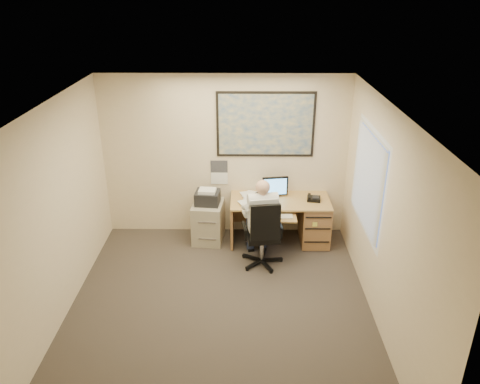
{
  "coord_description": "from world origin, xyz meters",
  "views": [
    {
      "loc": [
        0.31,
        -4.95,
        3.97
      ],
      "look_at": [
        0.25,
        1.3,
        1.15
      ],
      "focal_mm": 35.0,
      "sensor_mm": 36.0,
      "label": 1
    }
  ],
  "objects_px": {
    "desk": "(299,216)",
    "office_chair": "(262,246)",
    "filing_cabinet": "(208,218)",
    "person": "(262,223)"
  },
  "relations": [
    {
      "from": "filing_cabinet",
      "to": "office_chair",
      "type": "bearing_deg",
      "value": -35.77
    },
    {
      "from": "desk",
      "to": "filing_cabinet",
      "type": "height_order",
      "value": "desk"
    },
    {
      "from": "office_chair",
      "to": "person",
      "type": "xyz_separation_m",
      "value": [
        0.01,
        0.08,
        0.36
      ]
    },
    {
      "from": "office_chair",
      "to": "desk",
      "type": "bearing_deg",
      "value": 41.53
    },
    {
      "from": "person",
      "to": "filing_cabinet",
      "type": "bearing_deg",
      "value": 131.81
    },
    {
      "from": "office_chair",
      "to": "filing_cabinet",
      "type": "bearing_deg",
      "value": 130.51
    },
    {
      "from": "filing_cabinet",
      "to": "desk",
      "type": "bearing_deg",
      "value": 5.61
    },
    {
      "from": "filing_cabinet",
      "to": "office_chair",
      "type": "height_order",
      "value": "office_chair"
    },
    {
      "from": "desk",
      "to": "office_chair",
      "type": "relative_size",
      "value": 1.45
    },
    {
      "from": "filing_cabinet",
      "to": "office_chair",
      "type": "distance_m",
      "value": 1.15
    }
  ]
}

